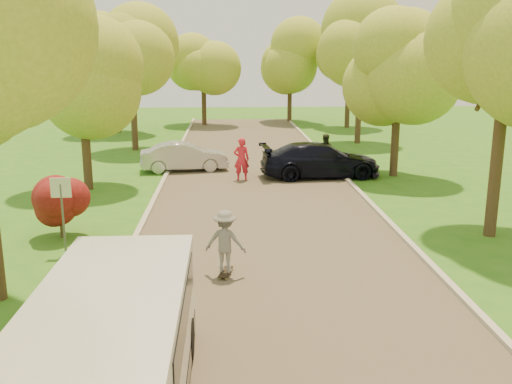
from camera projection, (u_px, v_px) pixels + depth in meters
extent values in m
plane|color=#2D6919|center=(287.00, 311.00, 12.37)|extent=(100.00, 100.00, 0.00)
cube|color=#4C4438|center=(263.00, 212.00, 20.14)|extent=(8.00, 60.00, 0.01)
cube|color=#B2AD9E|center=(148.00, 212.00, 19.92)|extent=(0.18, 60.00, 0.12)
cube|color=#B2AD9E|center=(376.00, 209.00, 20.33)|extent=(0.18, 60.00, 0.12)
cylinder|color=#59595E|center=(63.00, 219.00, 15.73)|extent=(0.06, 0.06, 2.00)
cube|color=white|center=(61.00, 188.00, 15.52)|extent=(0.55, 0.04, 0.55)
cylinder|color=#382619|center=(62.00, 226.00, 17.31)|extent=(0.12, 0.12, 0.70)
sphere|color=#590F0F|center=(60.00, 202.00, 17.13)|extent=(1.70, 1.70, 1.70)
sphere|color=olive|center=(4.00, 42.00, 11.72)|extent=(3.45, 3.45, 3.45)
cylinder|color=#382619|center=(86.00, 152.00, 23.30)|extent=(0.36, 0.36, 3.15)
sphere|color=olive|center=(81.00, 81.00, 22.64)|extent=(4.20, 4.20, 4.20)
sphere|color=olive|center=(96.00, 65.00, 22.52)|extent=(3.15, 3.15, 3.15)
cylinder|color=#382619|center=(134.00, 117.00, 32.95)|extent=(0.36, 0.36, 3.83)
sphere|color=olive|center=(131.00, 58.00, 32.16)|extent=(4.80, 4.80, 4.80)
sphere|color=olive|center=(143.00, 45.00, 32.03)|extent=(3.60, 3.60, 3.60)
cylinder|color=#382619|center=(495.00, 175.00, 17.12)|extent=(0.36, 0.36, 3.83)
sphere|color=olive|center=(507.00, 58.00, 16.33)|extent=(5.00, 5.00, 5.00)
cylinder|color=#382619|center=(395.00, 139.00, 25.90)|extent=(0.36, 0.36, 3.38)
sphere|color=olive|center=(399.00, 72.00, 25.19)|extent=(4.40, 4.40, 4.40)
sphere|color=olive|center=(415.00, 57.00, 25.07)|extent=(3.30, 3.30, 3.30)
cylinder|color=#382619|center=(359.00, 111.00, 35.56)|extent=(0.36, 0.36, 4.05)
sphere|color=olive|center=(361.00, 52.00, 34.72)|extent=(5.20, 5.20, 5.20)
sphere|color=olive|center=(374.00, 39.00, 34.57)|extent=(3.90, 3.90, 3.90)
cylinder|color=#382619|center=(118.00, 107.00, 40.62)|extent=(0.36, 0.36, 3.60)
sphere|color=olive|center=(115.00, 60.00, 39.85)|extent=(5.00, 5.00, 5.00)
sphere|color=olive|center=(125.00, 49.00, 39.71)|extent=(3.75, 3.75, 3.75)
cylinder|color=#382619|center=(348.00, 102.00, 43.40)|extent=(0.36, 0.36, 3.83)
sphere|color=olive|center=(349.00, 56.00, 42.60)|extent=(5.00, 5.00, 5.00)
sphere|color=olive|center=(360.00, 46.00, 42.46)|extent=(3.75, 3.75, 3.75)
cylinder|color=#382619|center=(204.00, 104.00, 44.84)|extent=(0.36, 0.36, 3.38)
sphere|color=olive|center=(203.00, 63.00, 44.10)|extent=(4.80, 4.80, 4.80)
sphere|color=olive|center=(212.00, 53.00, 43.97)|extent=(3.60, 3.60, 3.60)
cylinder|color=#382619|center=(290.00, 100.00, 47.11)|extent=(0.36, 0.36, 3.60)
sphere|color=olive|center=(290.00, 59.00, 46.33)|extent=(5.00, 5.00, 5.00)
sphere|color=olive|center=(300.00, 50.00, 46.20)|extent=(3.75, 3.75, 3.75)
cube|color=white|center=(110.00, 353.00, 8.39)|extent=(2.17, 5.46, 1.88)
cube|color=black|center=(112.00, 316.00, 8.56)|extent=(2.20, 3.87, 0.63)
cylinder|color=black|center=(79.00, 342.00, 10.29)|extent=(0.27, 0.75, 0.75)
cylinder|color=black|center=(186.00, 339.00, 10.39)|extent=(0.27, 0.75, 0.75)
imported|color=#B1B2B6|center=(184.00, 157.00, 27.27)|extent=(4.29, 1.98, 1.36)
imported|color=black|center=(320.00, 160.00, 25.81)|extent=(5.57, 2.59, 1.57)
cube|color=black|center=(226.00, 272.00, 14.37)|extent=(0.41, 0.85, 0.02)
cylinder|color=#BFCC4C|center=(231.00, 270.00, 14.65)|extent=(0.04, 0.07, 0.06)
cylinder|color=#BFCC4C|center=(225.00, 269.00, 14.67)|extent=(0.04, 0.07, 0.06)
cylinder|color=#BFCC4C|center=(226.00, 278.00, 14.09)|extent=(0.04, 0.07, 0.06)
cylinder|color=#BFCC4C|center=(220.00, 278.00, 14.12)|extent=(0.04, 0.07, 0.06)
imported|color=slate|center=(225.00, 241.00, 14.18)|extent=(1.14, 0.81, 1.60)
imported|color=red|center=(241.00, 159.00, 25.07)|extent=(0.73, 0.51, 1.90)
imported|color=#2F3620|center=(325.00, 152.00, 27.30)|extent=(0.88, 0.69, 1.76)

